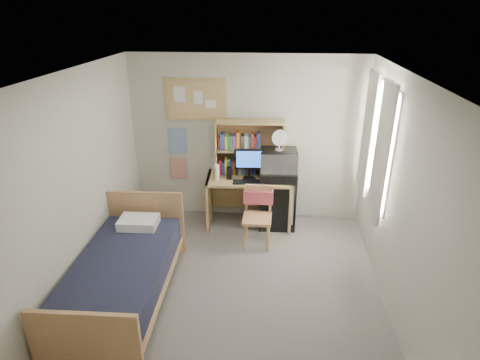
# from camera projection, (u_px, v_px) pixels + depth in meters

# --- Properties ---
(floor) EXTENTS (3.60, 4.20, 0.02)m
(floor) POSITION_uv_depth(u_px,v_px,m) (232.00, 296.00, 4.85)
(floor) COLOR slate
(floor) RESTS_ON ground
(ceiling) EXTENTS (3.60, 4.20, 0.02)m
(ceiling) POSITION_uv_depth(u_px,v_px,m) (230.00, 76.00, 3.81)
(ceiling) COLOR silver
(ceiling) RESTS_ON wall_back
(wall_back) EXTENTS (3.60, 0.04, 2.60)m
(wall_back) POSITION_uv_depth(u_px,v_px,m) (247.00, 140.00, 6.25)
(wall_back) COLOR beige
(wall_back) RESTS_ON floor
(wall_front) EXTENTS (3.60, 0.04, 2.60)m
(wall_front) POSITION_uv_depth(u_px,v_px,m) (193.00, 352.00, 2.41)
(wall_front) COLOR beige
(wall_front) RESTS_ON floor
(wall_left) EXTENTS (0.04, 4.20, 2.60)m
(wall_left) POSITION_uv_depth(u_px,v_px,m) (72.00, 192.00, 4.48)
(wall_left) COLOR beige
(wall_left) RESTS_ON floor
(wall_right) EXTENTS (0.04, 4.20, 2.60)m
(wall_right) POSITION_uv_depth(u_px,v_px,m) (403.00, 206.00, 4.18)
(wall_right) COLOR beige
(wall_right) RESTS_ON floor
(window_unit) EXTENTS (0.10, 1.40, 1.70)m
(window_unit) POSITION_uv_depth(u_px,v_px,m) (377.00, 143.00, 5.16)
(window_unit) COLOR white
(window_unit) RESTS_ON wall_right
(curtain_left) EXTENTS (0.04, 0.55, 1.70)m
(curtain_left) POSITION_uv_depth(u_px,v_px,m) (381.00, 153.00, 4.80)
(curtain_left) COLOR silver
(curtain_left) RESTS_ON wall_right
(curtain_right) EXTENTS (0.04, 0.55, 1.70)m
(curtain_right) POSITION_uv_depth(u_px,v_px,m) (368.00, 133.00, 5.53)
(curtain_right) COLOR silver
(curtain_right) RESTS_ON wall_right
(bulletin_board) EXTENTS (0.94, 0.03, 0.64)m
(bulletin_board) POSITION_uv_depth(u_px,v_px,m) (195.00, 99.00, 6.05)
(bulletin_board) COLOR tan
(bulletin_board) RESTS_ON wall_back
(poster_wave) EXTENTS (0.30, 0.01, 0.42)m
(poster_wave) POSITION_uv_depth(u_px,v_px,m) (177.00, 141.00, 6.35)
(poster_wave) COLOR #265D99
(poster_wave) RESTS_ON wall_back
(poster_japan) EXTENTS (0.28, 0.01, 0.36)m
(poster_japan) POSITION_uv_depth(u_px,v_px,m) (179.00, 168.00, 6.54)
(poster_japan) COLOR #BD3821
(poster_japan) RESTS_ON wall_back
(desk) EXTENTS (1.32, 0.72, 0.81)m
(desk) POSITION_uv_depth(u_px,v_px,m) (249.00, 201.00, 6.29)
(desk) COLOR tan
(desk) RESTS_ON floor
(desk_chair) EXTENTS (0.45, 0.45, 0.89)m
(desk_chair) POSITION_uv_depth(u_px,v_px,m) (257.00, 218.00, 5.70)
(desk_chair) COLOR tan
(desk_chair) RESTS_ON floor
(mini_fridge) EXTENTS (0.58, 0.58, 0.94)m
(mini_fridge) POSITION_uv_depth(u_px,v_px,m) (277.00, 197.00, 6.26)
(mini_fridge) COLOR black
(mini_fridge) RESTS_ON floor
(bed) EXTENTS (1.09, 2.08, 0.56)m
(bed) POSITION_uv_depth(u_px,v_px,m) (123.00, 279.00, 4.68)
(bed) COLOR black
(bed) RESTS_ON floor
(hutch) EXTENTS (1.05, 0.32, 0.85)m
(hutch) POSITION_uv_depth(u_px,v_px,m) (249.00, 148.00, 6.09)
(hutch) COLOR tan
(hutch) RESTS_ON desk
(monitor) EXTENTS (0.44, 0.06, 0.47)m
(monitor) POSITION_uv_depth(u_px,v_px,m) (249.00, 165.00, 5.98)
(monitor) COLOR black
(monitor) RESTS_ON desk
(keyboard) EXTENTS (0.48, 0.18, 0.02)m
(keyboard) POSITION_uv_depth(u_px,v_px,m) (249.00, 182.00, 5.94)
(keyboard) COLOR black
(keyboard) RESTS_ON desk
(speaker_left) EXTENTS (0.08, 0.08, 0.19)m
(speaker_left) POSITION_uv_depth(u_px,v_px,m) (229.00, 173.00, 6.04)
(speaker_left) COLOR black
(speaker_left) RESTS_ON desk
(speaker_right) EXTENTS (0.08, 0.08, 0.18)m
(speaker_right) POSITION_uv_depth(u_px,v_px,m) (269.00, 174.00, 6.03)
(speaker_right) COLOR black
(speaker_right) RESTS_ON desk
(water_bottle) EXTENTS (0.08, 0.08, 0.25)m
(water_bottle) POSITION_uv_depth(u_px,v_px,m) (217.00, 172.00, 6.00)
(water_bottle) COLOR white
(water_bottle) RESTS_ON desk
(hoodie) EXTENTS (0.43, 0.14, 0.20)m
(hoodie) POSITION_uv_depth(u_px,v_px,m) (258.00, 197.00, 5.79)
(hoodie) COLOR #D14F5A
(hoodie) RESTS_ON desk_chair
(microwave) EXTENTS (0.56, 0.43, 0.31)m
(microwave) POSITION_uv_depth(u_px,v_px,m) (279.00, 160.00, 6.00)
(microwave) COLOR #BCBDC1
(microwave) RESTS_ON mini_fridge
(desk_fan) EXTENTS (0.24, 0.24, 0.29)m
(desk_fan) POSITION_uv_depth(u_px,v_px,m) (279.00, 141.00, 5.88)
(desk_fan) COLOR white
(desk_fan) RESTS_ON microwave
(pillow) EXTENTS (0.50, 0.36, 0.12)m
(pillow) POSITION_uv_depth(u_px,v_px,m) (139.00, 222.00, 5.23)
(pillow) COLOR white
(pillow) RESTS_ON bed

